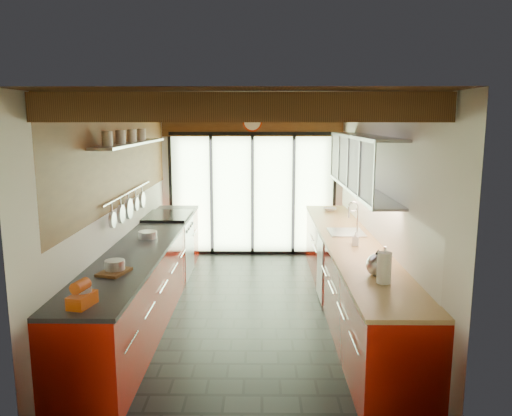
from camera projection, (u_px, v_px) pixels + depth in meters
The scene contains 18 objects.
ground at pixel (249, 310), 6.34m from camera, with size 5.50×5.50×0.00m, color black.
room_shell at pixel (248, 181), 6.05m from camera, with size 5.50×5.50×5.50m.
ceiling_beams at pixel (249, 114), 6.28m from camera, with size 3.14×5.06×4.90m.
glass_door at pixel (252, 162), 8.70m from camera, with size 2.95×0.10×2.90m.
left_counter at pixel (148, 275), 6.27m from camera, with size 0.68×5.00×0.92m.
range_stove at pixel (169, 246), 7.70m from camera, with size 0.66×0.90×0.97m.
right_counter at pixel (350, 276), 6.25m from camera, with size 0.68×5.00×0.92m.
sink_assembly at pixel (347, 230), 6.55m from camera, with size 0.45×0.52×0.43m.
upper_cabinets_right at pixel (362, 163), 6.30m from camera, with size 0.34×3.00×3.00m.
left_wall_fixtures at pixel (131, 164), 6.21m from camera, with size 0.28×2.60×0.96m.
stand_mixer at pixel (82, 296), 3.97m from camera, with size 0.19×0.27×0.23m.
pot_large at pixel (115, 266), 4.86m from camera, with size 0.19×0.19×0.12m, color silver.
pot_small at pixel (148, 235), 6.25m from camera, with size 0.23×0.23×0.09m, color silver.
cutting_board at pixel (114, 272), 4.83m from camera, with size 0.23×0.32×0.03m, color brown.
kettle at pixel (378, 263), 4.76m from camera, with size 0.23×0.28×0.26m.
paper_towel at pixel (384, 268), 4.51m from camera, with size 0.16×0.16×0.35m.
soap_bottle at pixel (355, 239), 5.88m from camera, with size 0.08×0.08×0.17m, color silver.
bowl at pixel (330, 209), 8.12m from camera, with size 0.22×0.22×0.05m, color silver.
Camera 1 is at (0.16, -6.01, 2.39)m, focal length 35.00 mm.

